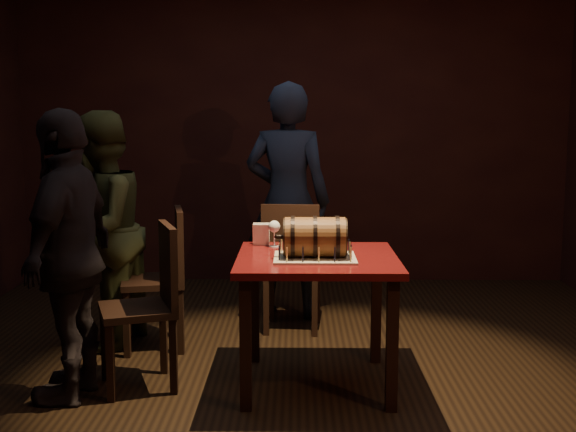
# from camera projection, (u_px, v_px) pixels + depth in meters

# --- Properties ---
(room_shell) EXTENTS (5.04, 5.04, 2.80)m
(room_shell) POSITION_uv_depth(u_px,v_px,m) (292.00, 139.00, 4.12)
(room_shell) COLOR black
(room_shell) RESTS_ON ground
(pub_table) EXTENTS (0.90, 0.90, 0.75)m
(pub_table) POSITION_uv_depth(u_px,v_px,m) (317.00, 275.00, 4.08)
(pub_table) COLOR #4B0C0E
(pub_table) RESTS_ON ground
(cake_board) EXTENTS (0.45, 0.35, 0.01)m
(cake_board) POSITION_uv_depth(u_px,v_px,m) (315.00, 258.00, 3.99)
(cake_board) COLOR #A79C87
(cake_board) RESTS_ON pub_table
(barrel_cake) EXTENTS (0.40, 0.24, 0.24)m
(barrel_cake) POSITION_uv_depth(u_px,v_px,m) (315.00, 237.00, 3.97)
(barrel_cake) COLOR brown
(barrel_cake) RESTS_ON cake_board
(birthday_candles) EXTENTS (0.40, 0.30, 0.09)m
(birthday_candles) POSITION_uv_depth(u_px,v_px,m) (315.00, 249.00, 3.98)
(birthday_candles) COLOR #F4E992
(birthday_candles) RESTS_ON cake_board
(wine_glass_left) EXTENTS (0.07, 0.07, 0.16)m
(wine_glass_left) POSITION_uv_depth(u_px,v_px,m) (274.00, 228.00, 4.32)
(wine_glass_left) COLOR silver
(wine_glass_left) RESTS_ON pub_table
(wine_glass_mid) EXTENTS (0.07, 0.07, 0.16)m
(wine_glass_mid) POSITION_uv_depth(u_px,v_px,m) (302.00, 226.00, 4.38)
(wine_glass_mid) COLOR silver
(wine_glass_mid) RESTS_ON pub_table
(wine_glass_right) EXTENTS (0.07, 0.07, 0.16)m
(wine_glass_right) POSITION_uv_depth(u_px,v_px,m) (329.00, 227.00, 4.36)
(wine_glass_right) COLOR silver
(wine_glass_right) RESTS_ON pub_table
(pint_of_ale) EXTENTS (0.07, 0.07, 0.15)m
(pint_of_ale) POSITION_uv_depth(u_px,v_px,m) (293.00, 236.00, 4.29)
(pint_of_ale) COLOR silver
(pint_of_ale) RESTS_ON pub_table
(menu_card) EXTENTS (0.10, 0.05, 0.13)m
(menu_card) POSITION_uv_depth(u_px,v_px,m) (261.00, 235.00, 4.39)
(menu_card) COLOR white
(menu_card) RESTS_ON pub_table
(chair_back) EXTENTS (0.43, 0.43, 0.93)m
(chair_back) POSITION_uv_depth(u_px,v_px,m) (291.00, 260.00, 5.08)
(chair_back) COLOR black
(chair_back) RESTS_ON ground
(chair_left_rear) EXTENTS (0.47, 0.47, 0.93)m
(chair_left_rear) POSITION_uv_depth(u_px,v_px,m) (165.00, 270.00, 4.75)
(chair_left_rear) COLOR black
(chair_left_rear) RESTS_ON ground
(chair_left_front) EXTENTS (0.51, 0.51, 0.93)m
(chair_left_front) POSITION_uv_depth(u_px,v_px,m) (151.00, 296.00, 4.07)
(chair_left_front) COLOR black
(chair_left_front) RESTS_ON ground
(person_back) EXTENTS (0.72, 0.55, 1.78)m
(person_back) POSITION_uv_depth(u_px,v_px,m) (288.00, 201.00, 5.45)
(person_back) COLOR #1A2135
(person_back) RESTS_ON ground
(person_left_rear) EXTENTS (0.75, 0.88, 1.57)m
(person_left_rear) POSITION_uv_depth(u_px,v_px,m) (100.00, 231.00, 4.74)
(person_left_rear) COLOR #3D4120
(person_left_rear) RESTS_ON ground
(person_left_front) EXTENTS (0.49, 0.96, 1.58)m
(person_left_front) POSITION_uv_depth(u_px,v_px,m) (69.00, 256.00, 3.87)
(person_left_front) COLOR black
(person_left_front) RESTS_ON ground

